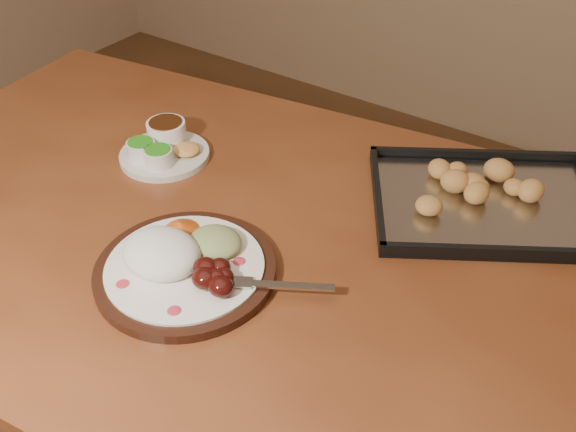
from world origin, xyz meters
The scene contains 4 objects.
dining_table centered at (0.16, 0.20, 0.65)m, with size 1.60×1.08×0.75m.
dinner_plate centered at (0.16, 0.07, 0.77)m, with size 0.36×0.28×0.06m.
condiment_saucer centered at (-0.09, 0.30, 0.77)m, with size 0.17×0.17×0.06m.
baking_tray centered at (0.49, 0.50, 0.76)m, with size 0.50×0.46×0.04m.
Camera 1 is at (0.71, -0.44, 1.44)m, focal length 40.00 mm.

